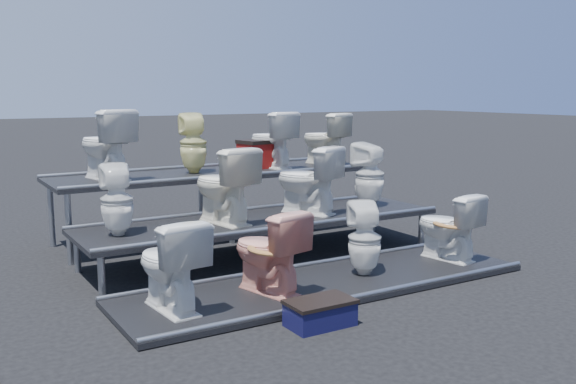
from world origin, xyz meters
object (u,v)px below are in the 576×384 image
toilet_7 (370,175)px  toilet_4 (117,200)px  red_crate (258,156)px  toilet_5 (223,185)px  toilet_2 (365,238)px  toilet_8 (105,144)px  toilet_1 (268,251)px  toilet_9 (193,143)px  toilet_10 (271,140)px  step_stool (320,315)px  toilet_0 (170,264)px  toilet_3 (448,226)px  toilet_6 (307,180)px  toilet_11 (324,138)px

toilet_7 → toilet_4: bearing=-15.5°
red_crate → toilet_5: bearing=-141.4°
toilet_2 → toilet_8: (-1.87, 2.60, 0.84)m
toilet_1 → toilet_5: size_ratio=0.92×
toilet_9 → red_crate: toilet_9 is taller
toilet_4 → toilet_5: (1.18, 0.00, 0.06)m
toilet_8 → toilet_10: size_ratio=1.09×
toilet_1 → red_crate: 3.04m
toilet_1 → step_stool: bearing=77.8°
toilet_4 → toilet_8: size_ratio=0.87×
toilet_10 → toilet_2: bearing=73.9°
toilet_0 → toilet_3: (3.22, 0.00, -0.03)m
step_stool → toilet_10: bearing=66.3°
toilet_3 → toilet_8: toilet_8 is taller
toilet_2 → toilet_9: size_ratio=0.97×
toilet_6 → toilet_7: (0.93, 0.00, -0.00)m
toilet_10 → toilet_11: bearing=172.5°
toilet_4 → toilet_7: size_ratio=0.90×
toilet_9 → toilet_5: bearing=93.5°
toilet_1 → toilet_9: bearing=-111.4°
toilet_3 → step_stool: toilet_3 is taller
toilet_2 → toilet_6: size_ratio=0.92×
toilet_1 → toilet_10: toilet_10 is taller
toilet_2 → toilet_7: size_ratio=0.92×
toilet_9 → toilet_10: toilet_9 is taller
toilet_8 → toilet_10: bearing=166.5°
toilet_11 → toilet_10: bearing=-15.0°
toilet_5 → toilet_8: (-0.92, 1.30, 0.39)m
toilet_3 → toilet_10: bearing=-82.4°
toilet_1 → toilet_3: size_ratio=1.05×
toilet_0 → toilet_5: size_ratio=0.95×
toilet_9 → step_stool: bearing=96.4°
toilet_5 → toilet_11: 2.59m
toilet_3 → toilet_5: bearing=-40.4°
toilet_2 → step_stool: size_ratio=1.39×
toilet_7 → toilet_8: size_ratio=0.97×
toilet_9 → toilet_11: toilet_9 is taller
toilet_5 → toilet_3: bearing=139.0°
toilet_4 → toilet_8: (0.25, 1.30, 0.45)m
toilet_0 → toilet_11: bearing=-146.5°
toilet_0 → step_stool: 1.33m
toilet_1 → toilet_6: 1.86m
toilet_1 → toilet_4: 1.69m
toilet_3 → toilet_4: bearing=-30.3°
toilet_4 → toilet_6: size_ratio=0.90×
toilet_3 → toilet_8: bearing=-49.4°
toilet_9 → step_stool: (-0.35, -3.44, -1.15)m
toilet_10 → toilet_5: bearing=36.6°
toilet_11 → red_crate: size_ratio=1.58×
toilet_2 → toilet_8: 3.31m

